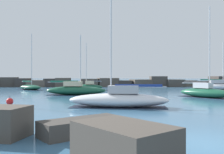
# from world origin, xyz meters

# --- Properties ---
(ground_plane) EXTENTS (600.00, 600.00, 0.00)m
(ground_plane) POSITION_xyz_m (0.00, 0.00, 0.00)
(ground_plane) COLOR #3D6B8E
(open_sea_beyond) EXTENTS (400.00, 116.00, 0.01)m
(open_sea_beyond) POSITION_xyz_m (0.00, 111.87, 0.00)
(open_sea_beyond) COLOR #2D5B7F
(open_sea_beyond) RESTS_ON ground
(breakwater_jetty) EXTENTS (66.64, 6.97, 2.56)m
(breakwater_jetty) POSITION_xyz_m (0.98, 52.06, 0.99)
(breakwater_jetty) COLOR brown
(breakwater_jetty) RESTS_ON ground
(foreground_rocks) EXTENTS (19.42, 8.45, 1.31)m
(foreground_rocks) POSITION_xyz_m (-0.26, 0.57, 0.49)
(foreground_rocks) COLOR #4C443D
(foreground_rocks) RESTS_ON ground
(sailboat_moored_0) EXTENTS (5.53, 6.78, 10.76)m
(sailboat_moored_0) POSITION_xyz_m (8.54, 19.75, 0.68)
(sailboat_moored_0) COLOR #195138
(sailboat_moored_0) RESTS_ON ground
(sailboat_moored_1) EXTENTS (8.21, 2.71, 8.16)m
(sailboat_moored_1) POSITION_xyz_m (-7.28, 24.59, 0.69)
(sailboat_moored_1) COLOR #195138
(sailboat_moored_1) RESTS_ON ground
(sailboat_moored_2) EXTENTS (5.34, 2.04, 8.72)m
(sailboat_moored_2) POSITION_xyz_m (-6.21, 37.14, 0.64)
(sailboat_moored_2) COLOR #195138
(sailboat_moored_2) RESTS_ON ground
(sailboat_moored_3) EXTENTS (8.16, 4.80, 8.68)m
(sailboat_moored_3) POSITION_xyz_m (17.83, 35.45, 0.72)
(sailboat_moored_3) COLOR white
(sailboat_moored_3) RESTS_ON ground
(sailboat_moored_5) EXTENTS (5.73, 5.29, 10.45)m
(sailboat_moored_5) POSITION_xyz_m (-17.11, 37.76, 0.53)
(sailboat_moored_5) COLOR #195138
(sailboat_moored_5) RESTS_ON ground
(sailboat_moored_6) EXTENTS (8.45, 3.49, 8.85)m
(sailboat_moored_6) POSITION_xyz_m (-2.33, 11.04, 0.66)
(sailboat_moored_6) COLOR white
(sailboat_moored_6) RESTS_ON ground
(mooring_buoy_orange_near) EXTENTS (0.61, 0.61, 0.81)m
(mooring_buoy_orange_near) POSITION_xyz_m (-11.88, 13.00, 0.31)
(mooring_buoy_orange_near) COLOR red
(mooring_buoy_orange_near) RESTS_ON ground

